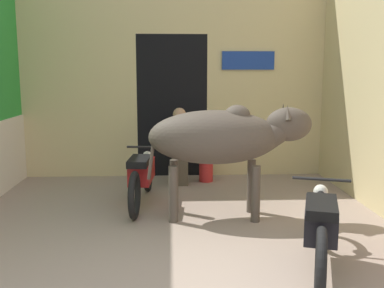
{
  "coord_description": "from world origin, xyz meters",
  "views": [
    {
      "loc": [
        -0.06,
        -3.1,
        1.83
      ],
      "look_at": [
        0.19,
        2.1,
        0.98
      ],
      "focal_mm": 42.0,
      "sensor_mm": 36.0,
      "label": 1
    }
  ],
  "objects_px": {
    "plastic_stool": "(206,167)",
    "motorcycle_near": "(320,225)",
    "cow": "(223,137)",
    "shopkeeper_seated": "(180,144)",
    "motorcycle_far": "(142,175)"
  },
  "relations": [
    {
      "from": "motorcycle_near",
      "to": "shopkeeper_seated",
      "type": "distance_m",
      "value": 3.53
    },
    {
      "from": "cow",
      "to": "shopkeeper_seated",
      "type": "height_order",
      "value": "cow"
    },
    {
      "from": "cow",
      "to": "motorcycle_far",
      "type": "bearing_deg",
      "value": 149.7
    },
    {
      "from": "plastic_stool",
      "to": "motorcycle_near",
      "type": "bearing_deg",
      "value": -77.2
    },
    {
      "from": "cow",
      "to": "motorcycle_far",
      "type": "xyz_separation_m",
      "value": [
        -1.05,
        0.61,
        -0.61
      ]
    },
    {
      "from": "shopkeeper_seated",
      "to": "motorcycle_far",
      "type": "bearing_deg",
      "value": -116.01
    },
    {
      "from": "cow",
      "to": "motorcycle_far",
      "type": "relative_size",
      "value": 1.06
    },
    {
      "from": "motorcycle_far",
      "to": "shopkeeper_seated",
      "type": "bearing_deg",
      "value": 63.99
    },
    {
      "from": "cow",
      "to": "shopkeeper_seated",
      "type": "distance_m",
      "value": 1.84
    },
    {
      "from": "shopkeeper_seated",
      "to": "plastic_stool",
      "type": "height_order",
      "value": "shopkeeper_seated"
    },
    {
      "from": "motorcycle_far",
      "to": "shopkeeper_seated",
      "type": "height_order",
      "value": "shopkeeper_seated"
    },
    {
      "from": "cow",
      "to": "motorcycle_near",
      "type": "xyz_separation_m",
      "value": [
        0.72,
        -1.56,
        -0.59
      ]
    },
    {
      "from": "motorcycle_near",
      "to": "plastic_stool",
      "type": "bearing_deg",
      "value": 102.8
    },
    {
      "from": "motorcycle_near",
      "to": "motorcycle_far",
      "type": "relative_size",
      "value": 1.0
    },
    {
      "from": "cow",
      "to": "plastic_stool",
      "type": "xyz_separation_m",
      "value": [
        -0.06,
        1.87,
        -0.78
      ]
    }
  ]
}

